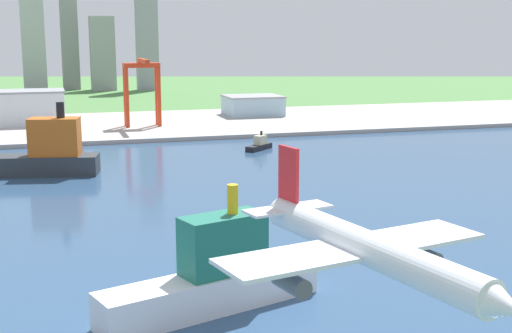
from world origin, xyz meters
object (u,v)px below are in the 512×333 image
at_px(airplane_landing, 367,249).
at_px(container_barge, 39,154).
at_px(ferry_boat, 215,276).
at_px(port_crane_red, 142,79).
at_px(tugboat_small, 259,145).
at_px(warehouse_annex, 253,105).
at_px(warehouse_main, 17,108).

xyz_separation_m(airplane_landing, container_barge, (-38.43, 226.79, -24.25)).
bearing_deg(ferry_boat, container_barge, 102.61).
bearing_deg(port_crane_red, tugboat_small, -63.29).
height_order(ferry_boat, warehouse_annex, ferry_boat).
bearing_deg(airplane_landing, ferry_boat, 92.04).
bearing_deg(warehouse_main, warehouse_annex, 2.52).
bearing_deg(airplane_landing, tugboat_small, 75.34).
bearing_deg(container_barge, ferry_boat, -77.39).
xyz_separation_m(ferry_boat, port_crane_red, (24.33, 288.52, 24.23)).
distance_m(warehouse_main, warehouse_annex, 156.69).
distance_m(airplane_landing, ferry_boat, 70.29).
relative_size(airplane_landing, warehouse_main, 0.73).
xyz_separation_m(ferry_boat, container_barge, (-36.10, 161.35, 1.30)).
distance_m(ferry_boat, port_crane_red, 290.56).
height_order(tugboat_small, port_crane_red, port_crane_red).
xyz_separation_m(ferry_boat, tugboat_small, (70.77, 196.21, -4.64)).
distance_m(tugboat_small, warehouse_main, 173.76).
distance_m(ferry_boat, container_barge, 165.35).
height_order(tugboat_small, warehouse_main, warehouse_main).
bearing_deg(airplane_landing, port_crane_red, 86.44).
relative_size(tugboat_small, port_crane_red, 0.42).
height_order(container_barge, warehouse_annex, container_barge).
bearing_deg(warehouse_annex, warehouse_main, -177.48).
bearing_deg(tugboat_small, port_crane_red, 116.71).
distance_m(container_barge, tugboat_small, 112.57).
xyz_separation_m(tugboat_small, port_crane_red, (-46.45, 92.31, 28.87)).
relative_size(airplane_landing, tugboat_small, 2.43).
distance_m(port_crane_red, warehouse_main, 82.98).
bearing_deg(port_crane_red, airplane_landing, -93.56).
xyz_separation_m(ferry_boat, warehouse_main, (-49.84, 320.86, 5.80)).
relative_size(container_barge, tugboat_small, 3.32).
relative_size(ferry_boat, warehouse_main, 0.87).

